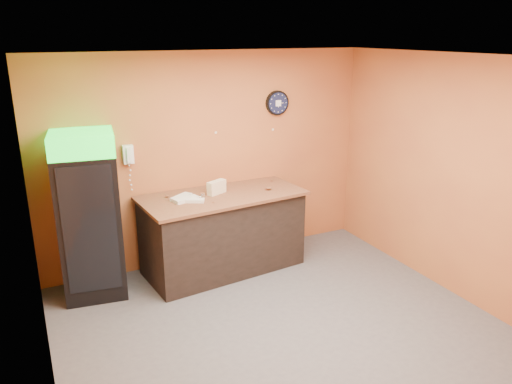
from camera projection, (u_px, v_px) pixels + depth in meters
floor at (279, 327)px, 5.35m from camera, size 4.50×4.50×0.00m
back_wall at (209, 159)px, 6.63m from camera, size 4.50×0.02×2.80m
left_wall at (34, 244)px, 3.98m from camera, size 0.02×4.00×2.80m
right_wall at (450, 176)px, 5.85m from camera, size 0.02×4.00×2.80m
ceiling at (284, 57)px, 4.49m from camera, size 4.50×4.00×0.02m
beverage_cooler at (91, 219)px, 5.75m from camera, size 0.77×0.78×1.96m
prep_counter at (223, 233)px, 6.52m from camera, size 2.09×1.10×1.00m
wall_clock at (277, 103)px, 6.81m from camera, size 0.34×0.06×0.34m
wall_phone at (128, 155)px, 6.08m from camera, size 0.13×0.11×0.23m
butcher_paper at (222, 196)px, 6.36m from camera, size 2.14×1.17×0.04m
sub_roll_stack at (217, 187)px, 6.34m from camera, size 0.28×0.20×0.17m
wrapped_sandwich_left at (186, 199)px, 6.09m from camera, size 0.33×0.20×0.04m
wrapped_sandwich_mid at (193, 200)px, 6.06m from camera, size 0.28×0.21×0.04m
wrapped_sandwich_right at (181, 197)px, 6.17m from camera, size 0.32×0.27×0.04m
kitchen_tool at (203, 195)px, 6.23m from camera, size 0.05×0.05×0.05m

